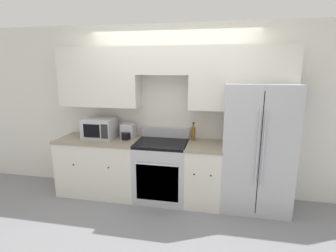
% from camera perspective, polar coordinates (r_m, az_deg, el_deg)
% --- Properties ---
extents(ground_plane, '(12.00, 12.00, 0.00)m').
position_cam_1_polar(ground_plane, '(3.93, -0.93, -17.47)').
color(ground_plane, gray).
extents(wall_back, '(8.00, 0.39, 2.60)m').
position_cam_1_polar(wall_back, '(3.98, 0.84, 6.27)').
color(wall_back, silver).
rests_on(wall_back, ground_plane).
extents(lower_cabinets_left, '(1.26, 0.64, 0.89)m').
position_cam_1_polar(lower_cabinets_left, '(4.33, -14.51, -8.35)').
color(lower_cabinets_left, silver).
rests_on(lower_cabinets_left, ground_plane).
extents(lower_cabinets_right, '(0.52, 0.64, 0.89)m').
position_cam_1_polar(lower_cabinets_right, '(3.94, 7.76, -10.23)').
color(lower_cabinets_right, silver).
rests_on(lower_cabinets_right, ground_plane).
extents(oven_range, '(0.76, 0.65, 1.05)m').
position_cam_1_polar(oven_range, '(4.02, -1.37, -9.57)').
color(oven_range, '#B7B7BC').
rests_on(oven_range, ground_plane).
extents(refrigerator, '(0.93, 0.72, 1.77)m').
position_cam_1_polar(refrigerator, '(3.85, 18.67, -4.41)').
color(refrigerator, '#B7B7BC').
rests_on(refrigerator, ground_plane).
extents(microwave, '(0.47, 0.40, 0.31)m').
position_cam_1_polar(microwave, '(4.22, -14.58, -0.43)').
color(microwave, '#B7B7BC').
rests_on(microwave, lower_cabinets_left).
extents(bottle, '(0.06, 0.06, 0.28)m').
position_cam_1_polar(bottle, '(3.95, 5.53, -1.59)').
color(bottle, brown).
rests_on(bottle, lower_cabinets_right).
extents(paper_towel_holder, '(0.20, 0.29, 0.22)m').
position_cam_1_polar(paper_towel_holder, '(4.12, -8.70, -1.19)').
color(paper_towel_holder, '#B7B7BC').
rests_on(paper_towel_holder, lower_cabinets_left).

